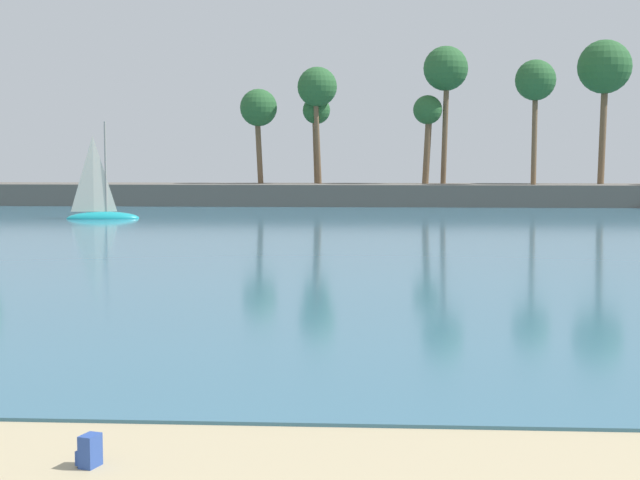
{
  "coord_description": "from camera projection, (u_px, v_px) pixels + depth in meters",
  "views": [
    {
      "loc": [
        3.1,
        -5.08,
        4.18
      ],
      "look_at": [
        1.77,
        16.75,
        2.24
      ],
      "focal_mm": 53.98,
      "sensor_mm": 36.0,
      "label": 1
    }
  ],
  "objects": [
    {
      "name": "palm_headland",
      "position": [
        339.0,
        156.0,
        78.52
      ],
      "size": [
        86.25,
        6.76,
        13.47
      ],
      "color": "#605B54",
      "rests_on": "ground"
    },
    {
      "name": "backpack_by_trailer",
      "position": [
        89.0,
        451.0,
        12.91
      ],
      "size": [
        0.34,
        0.35,
        0.44
      ],
      "color": "#2D4C9E",
      "rests_on": "ground"
    },
    {
      "name": "sailboat_mid_bay",
      "position": [
        101.0,
        209.0,
        62.0
      ],
      "size": [
        4.81,
        2.29,
        6.71
      ],
      "color": "teal",
      "rests_on": "sea"
    },
    {
      "name": "sea",
      "position": [
        334.0,
        215.0,
        66.74
      ],
      "size": [
        220.0,
        104.23,
        0.06
      ],
      "primitive_type": "cube",
      "color": "#386B84",
      "rests_on": "ground"
    }
  ]
}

